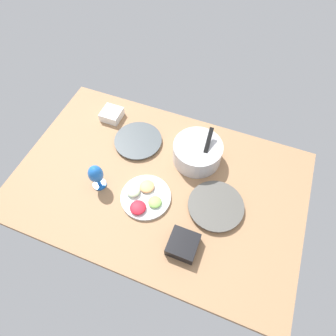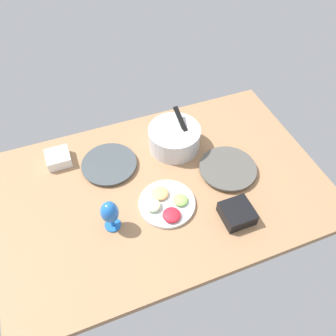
{
  "view_description": "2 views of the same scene",
  "coord_description": "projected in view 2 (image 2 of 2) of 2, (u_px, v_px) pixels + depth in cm",
  "views": [
    {
      "loc": [
        34.39,
        -73.21,
        140.52
      ],
      "look_at": [
        2.64,
        7.99,
        4.7
      ],
      "focal_mm": 31.02,
      "sensor_mm": 36.0,
      "label": 1
    },
    {
      "loc": [
        -32.99,
        -92.8,
        133.1
      ],
      "look_at": [
        4.55,
        5.89,
        4.7
      ],
      "focal_mm": 35.33,
      "sensor_mm": 36.0,
      "label": 2
    }
  ],
  "objects": [
    {
      "name": "ground_plane",
      "position": [
        164.0,
        187.0,
        1.67
      ],
      "size": [
        160.0,
        104.0,
        4.0
      ],
      "primitive_type": "cube",
      "color": "#99704C"
    },
    {
      "name": "hurricane_glass_blue",
      "position": [
        110.0,
        213.0,
        1.43
      ],
      "size": [
        7.98,
        7.98,
        17.32
      ],
      "color": "blue",
      "rests_on": "ground_plane"
    },
    {
      "name": "fruit_platter",
      "position": [
        166.0,
        204.0,
        1.56
      ],
      "size": [
        27.04,
        27.04,
        5.12
      ],
      "color": "silver",
      "rests_on": "ground_plane"
    },
    {
      "name": "square_bowl_white",
      "position": [
        58.0,
        158.0,
        1.73
      ],
      "size": [
        12.08,
        12.08,
        5.71
      ],
      "color": "white",
      "rests_on": "ground_plane"
    },
    {
      "name": "dinner_plate_left",
      "position": [
        109.0,
        164.0,
        1.72
      ],
      "size": [
        28.77,
        28.77,
        2.27
      ],
      "color": "silver",
      "rests_on": "ground_plane"
    },
    {
      "name": "square_bowl_black",
      "position": [
        237.0,
        213.0,
        1.51
      ],
      "size": [
        13.98,
        13.98,
        6.36
      ],
      "color": "black",
      "rests_on": "ground_plane"
    },
    {
      "name": "dinner_plate_right",
      "position": [
        228.0,
        169.0,
        1.7
      ],
      "size": [
        29.47,
        29.47,
        2.87
      ],
      "color": "silver",
      "rests_on": "ground_plane"
    },
    {
      "name": "mixing_bowl",
      "position": [
        174.0,
        137.0,
        1.77
      ],
      "size": [
        27.86,
        27.86,
        19.38
      ],
      "color": "silver",
      "rests_on": "ground_plane"
    }
  ]
}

